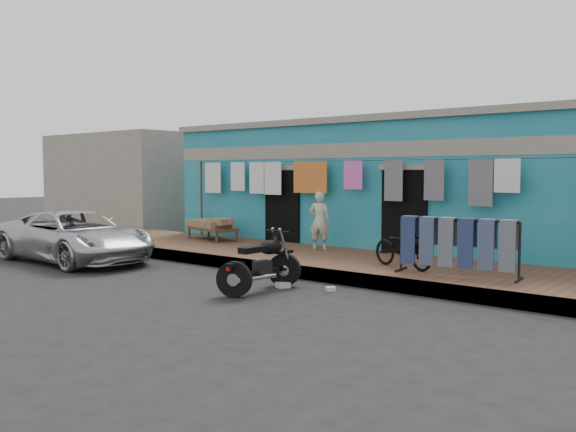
# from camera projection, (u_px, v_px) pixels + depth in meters

# --- Properties ---
(ground) EXTENTS (80.00, 80.00, 0.00)m
(ground) POSITION_uv_depth(u_px,v_px,m) (217.00, 286.00, 10.89)
(ground) COLOR black
(ground) RESTS_ON ground
(sidewalk) EXTENTS (28.00, 3.00, 0.25)m
(sidewalk) POSITION_uv_depth(u_px,v_px,m) (317.00, 261.00, 13.20)
(sidewalk) COLOR brown
(sidewalk) RESTS_ON ground
(curb) EXTENTS (28.00, 0.10, 0.25)m
(curb) POSITION_uv_depth(u_px,v_px,m) (274.00, 269.00, 12.08)
(curb) COLOR gray
(curb) RESTS_ON ground
(building) EXTENTS (12.20, 5.20, 3.36)m
(building) POSITION_uv_depth(u_px,v_px,m) (406.00, 185.00, 16.17)
(building) COLOR teal
(building) RESTS_ON ground
(neighbor_left) EXTENTS (6.00, 5.00, 3.40)m
(neighbor_left) POSITION_uv_depth(u_px,v_px,m) (147.00, 181.00, 23.11)
(neighbor_left) COLOR #9E9384
(neighbor_left) RESTS_ON ground
(clothesline) EXTENTS (10.06, 0.06, 2.10)m
(clothesline) POSITION_uv_depth(u_px,v_px,m) (331.00, 182.00, 14.38)
(clothesline) COLOR brown
(clothesline) RESTS_ON sidewalk
(car) EXTENTS (4.33, 2.04, 1.21)m
(car) POSITION_uv_depth(u_px,v_px,m) (75.00, 235.00, 13.81)
(car) COLOR #B8B8BE
(car) RESTS_ON ground
(seated_person) EXTENTS (0.57, 0.47, 1.35)m
(seated_person) POSITION_uv_depth(u_px,v_px,m) (319.00, 221.00, 14.00)
(seated_person) COLOR beige
(seated_person) RESTS_ON sidewalk
(bicycle) EXTENTS (1.55, 0.93, 0.94)m
(bicycle) POSITION_uv_depth(u_px,v_px,m) (403.00, 243.00, 11.34)
(bicycle) COLOR black
(bicycle) RESTS_ON sidewalk
(motorcycle) EXTENTS (0.62, 1.60, 1.02)m
(motorcycle) POSITION_uv_depth(u_px,v_px,m) (260.00, 262.00, 10.37)
(motorcycle) COLOR black
(motorcycle) RESTS_ON ground
(charpoy) EXTENTS (2.04, 1.58, 0.56)m
(charpoy) POSITION_uv_depth(u_px,v_px,m) (212.00, 229.00, 16.09)
(charpoy) COLOR brown
(charpoy) RESTS_ON sidewalk
(jeans_rack) EXTENTS (2.27, 0.98, 1.04)m
(jeans_rack) POSITION_uv_depth(u_px,v_px,m) (457.00, 246.00, 10.52)
(jeans_rack) COLOR black
(jeans_rack) RESTS_ON sidewalk
(litter_a) EXTENTS (0.24, 0.24, 0.09)m
(litter_a) POSITION_uv_depth(u_px,v_px,m) (257.00, 274.00, 11.89)
(litter_a) COLOR silver
(litter_a) RESTS_ON ground
(litter_b) EXTENTS (0.18, 0.19, 0.08)m
(litter_b) POSITION_uv_depth(u_px,v_px,m) (330.00, 289.00, 10.43)
(litter_b) COLOR silver
(litter_b) RESTS_ON ground
(litter_c) EXTENTS (0.27, 0.29, 0.09)m
(litter_c) POSITION_uv_depth(u_px,v_px,m) (283.00, 285.00, 10.76)
(litter_c) COLOR silver
(litter_c) RESTS_ON ground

